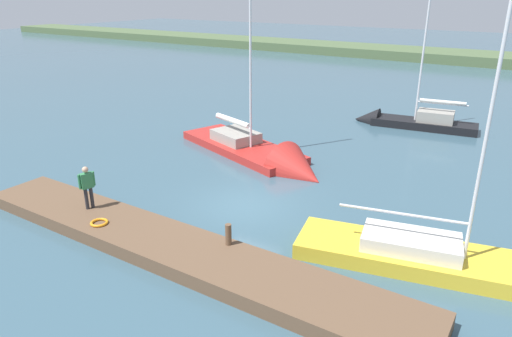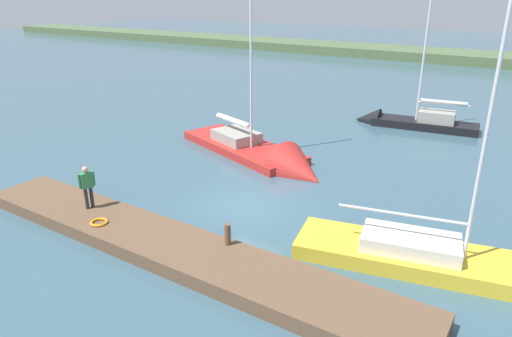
% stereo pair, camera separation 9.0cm
% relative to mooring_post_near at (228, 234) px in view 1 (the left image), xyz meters
% --- Properties ---
extents(ground_plane, '(200.00, 200.00, 0.00)m').
position_rel_mooring_post_near_xyz_m(ground_plane, '(1.83, -3.77, -0.89)').
color(ground_plane, '#385666').
extents(far_shoreline, '(180.00, 8.00, 2.40)m').
position_rel_mooring_post_near_xyz_m(far_shoreline, '(1.83, -53.98, -0.89)').
color(far_shoreline, '#4C603D').
rests_on(far_shoreline, ground_plane).
extents(dock_pier, '(18.29, 2.52, 0.51)m').
position_rel_mooring_post_near_xyz_m(dock_pier, '(1.83, 0.88, -0.64)').
color(dock_pier, brown).
rests_on(dock_pier, ground_plane).
extents(mooring_post_near, '(0.22, 0.22, 0.76)m').
position_rel_mooring_post_near_xyz_m(mooring_post_near, '(0.00, 0.00, 0.00)').
color(mooring_post_near, brown).
rests_on(mooring_post_near, dock_pier).
extents(life_ring_buoy, '(0.66, 0.66, 0.10)m').
position_rel_mooring_post_near_xyz_m(life_ring_buoy, '(4.94, 1.39, -0.33)').
color(life_ring_buoy, orange).
rests_on(life_ring_buoy, dock_pier).
extents(sailboat_outer_mooring, '(10.69, 6.01, 12.97)m').
position_rel_mooring_post_near_xyz_m(sailboat_outer_mooring, '(3.92, -8.96, -0.78)').
color(sailboat_outer_mooring, '#B22823').
rests_on(sailboat_outer_mooring, ground_plane).
extents(sailboat_mid_channel, '(8.10, 2.82, 10.29)m').
position_rel_mooring_post_near_xyz_m(sailboat_mid_channel, '(-0.47, -19.94, -0.61)').
color(sailboat_mid_channel, black).
rests_on(sailboat_mid_channel, ground_plane).
extents(sailboat_far_right, '(10.24, 4.36, 12.69)m').
position_rel_mooring_post_near_xyz_m(sailboat_far_right, '(-7.25, -3.41, -0.75)').
color(sailboat_far_right, gold).
rests_on(sailboat_far_right, ground_plane).
extents(person_on_dock, '(0.35, 0.64, 1.77)m').
position_rel_mooring_post_near_xyz_m(person_on_dock, '(6.32, 0.68, 0.65)').
color(person_on_dock, '#28282D').
rests_on(person_on_dock, dock_pier).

